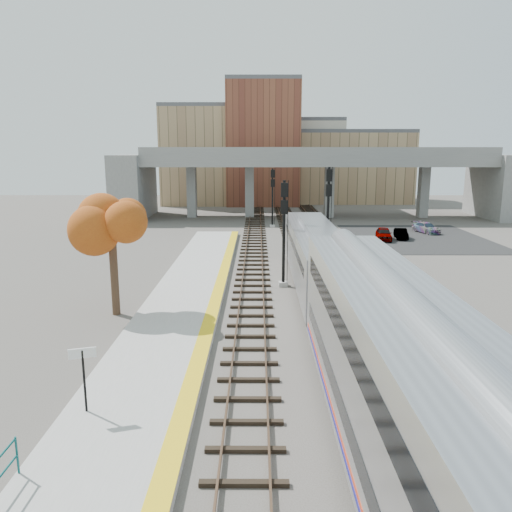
# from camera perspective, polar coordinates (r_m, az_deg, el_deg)

# --- Properties ---
(ground) EXTENTS (160.00, 160.00, 0.00)m
(ground) POSITION_cam_1_polar(r_m,az_deg,el_deg) (25.95, 6.53, -8.53)
(ground) COLOR #47423D
(ground) RESTS_ON ground
(platform) EXTENTS (4.50, 60.00, 0.35)m
(platform) POSITION_cam_1_polar(r_m,az_deg,el_deg) (26.11, -9.64, -8.08)
(platform) COLOR #9E9E99
(platform) RESTS_ON ground
(yellow_strip) EXTENTS (0.70, 60.00, 0.01)m
(yellow_strip) POSITION_cam_1_polar(r_m,az_deg,el_deg) (25.80, -5.45, -7.79)
(yellow_strip) COLOR yellow
(yellow_strip) RESTS_ON platform
(tracks) EXTENTS (10.70, 95.00, 0.25)m
(tracks) POSITION_cam_1_polar(r_m,az_deg,el_deg) (37.93, 5.91, -1.80)
(tracks) COLOR black
(tracks) RESTS_ON ground
(overpass) EXTENTS (54.00, 12.00, 9.50)m
(overpass) POSITION_cam_1_polar(r_m,az_deg,el_deg) (69.67, 6.70, 9.19)
(overpass) COLOR slate
(overpass) RESTS_ON ground
(buildings_far) EXTENTS (43.00, 21.00, 20.60)m
(buildings_far) POSITION_cam_1_polar(r_m,az_deg,el_deg) (90.83, 2.87, 11.18)
(buildings_far) COLOR tan
(buildings_far) RESTS_ON ground
(parking_lot) EXTENTS (14.00, 18.00, 0.04)m
(parking_lot) POSITION_cam_1_polar(r_m,az_deg,el_deg) (55.54, 17.87, 2.01)
(parking_lot) COLOR black
(parking_lot) RESTS_ON ground
(locomotive) EXTENTS (3.02, 19.05, 4.10)m
(locomotive) POSITION_cam_1_polar(r_m,az_deg,el_deg) (33.46, 6.79, 0.19)
(locomotive) COLOR #A8AAB2
(locomotive) RESTS_ON ground
(coach) EXTENTS (3.03, 25.00, 5.00)m
(coach) POSITION_cam_1_polar(r_m,az_deg,el_deg) (12.35, 19.34, -19.16)
(coach) COLOR #A8AAB2
(coach) RESTS_ON ground
(signal_mast_near) EXTENTS (0.60, 0.64, 7.16)m
(signal_mast_near) POSITION_cam_1_polar(r_m,az_deg,el_deg) (33.28, 3.20, 2.46)
(signal_mast_near) COLOR #9E9E99
(signal_mast_near) RESTS_ON ground
(signal_mast_mid) EXTENTS (0.60, 0.64, 7.74)m
(signal_mast_mid) POSITION_cam_1_polar(r_m,az_deg,el_deg) (42.05, 8.22, 4.88)
(signal_mast_mid) COLOR #9E9E99
(signal_mast_mid) RESTS_ON ground
(signal_mast_far) EXTENTS (0.60, 0.64, 7.00)m
(signal_mast_far) POSITION_cam_1_polar(r_m,az_deg,el_deg) (59.88, 1.89, 6.58)
(signal_mast_far) COLOR #9E9E99
(signal_mast_far) RESTS_ON ground
(station_sign) EXTENTS (0.88, 0.31, 2.27)m
(station_sign) POSITION_cam_1_polar(r_m,az_deg,el_deg) (18.01, -19.14, -11.84)
(station_sign) COLOR black
(station_sign) RESTS_ON platform
(tree) EXTENTS (3.60, 3.60, 7.03)m
(tree) POSITION_cam_1_polar(r_m,az_deg,el_deg) (28.25, -16.23, 3.67)
(tree) COLOR #382619
(tree) RESTS_ON ground
(car_a) EXTENTS (2.14, 3.99, 1.29)m
(car_a) POSITION_cam_1_polar(r_m,az_deg,el_deg) (52.90, 14.38, 2.47)
(car_a) COLOR #99999E
(car_a) RESTS_ON parking_lot
(car_b) EXTENTS (1.49, 3.32, 1.06)m
(car_b) POSITION_cam_1_polar(r_m,az_deg,el_deg) (54.15, 16.24, 2.45)
(car_b) COLOR #99999E
(car_b) RESTS_ON parking_lot
(car_c) EXTENTS (2.68, 4.20, 1.13)m
(car_c) POSITION_cam_1_polar(r_m,az_deg,el_deg) (59.08, 18.89, 3.08)
(car_c) COLOR #99999E
(car_c) RESTS_ON parking_lot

